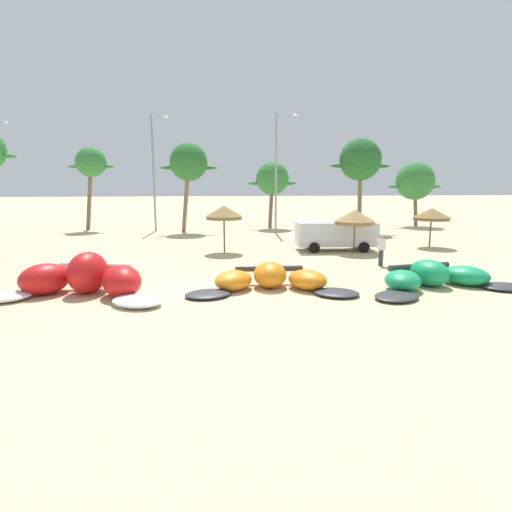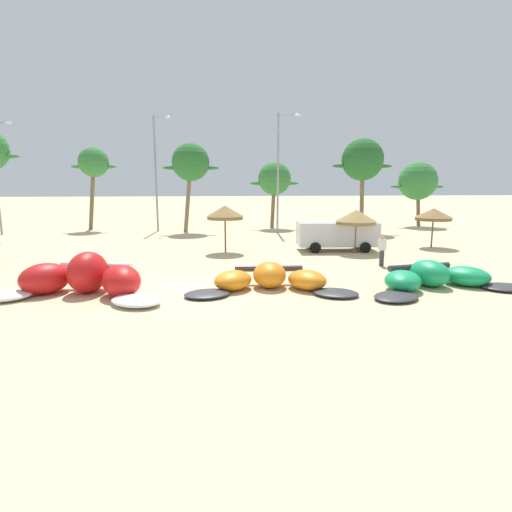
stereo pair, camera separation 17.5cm
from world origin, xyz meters
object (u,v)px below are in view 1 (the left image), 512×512
Objects in this scene: palm_left_of_gap at (188,163)px; kite_left at (83,280)px; beach_umbrella_outermost at (432,214)px; kite_left_of_center at (271,279)px; parked_van at (334,234)px; palm_left at (91,163)px; palm_center_right at (360,160)px; beach_umbrella_near_palms at (355,217)px; palm_right_of_gap at (415,181)px; kite_center at (435,278)px; lamppost_east_center at (278,167)px; lamppost_west_center at (155,168)px; palm_center_left at (272,179)px; beach_umbrella_middle at (224,212)px.

kite_left is at bearing -98.89° from palm_left_of_gap.
beach_umbrella_outermost is 20.51m from palm_left_of_gap.
parked_van is at bearing 58.96° from kite_left_of_center.
palm_left is 9.52m from palm_left_of_gap.
palm_center_right reaches higher than palm_left.
beach_umbrella_near_palms is 0.42× the size of palm_right_of_gap.
beach_umbrella_outermost is (5.75, 10.49, 1.83)m from kite_center.
parked_van is 0.67× the size of palm_left_of_gap.
beach_umbrella_near_palms is at bearing 91.56° from kite_center.
lamppost_west_center is at bearing 165.82° from lamppost_east_center.
kite_center is 1.40× the size of parked_van.
lamppost_west_center is (-12.76, 12.73, 4.57)m from parked_van.
beach_umbrella_outermost is 0.51× the size of parked_van.
palm_right_of_gap is 0.64× the size of lamppost_east_center.
palm_center_right is at bearing -11.15° from palm_left.
beach_umbrella_outermost is 15.14m from palm_right_of_gap.
palm_center_left is at bearing -1.83° from palm_left.
beach_umbrella_middle is at bearing 98.89° from kite_left_of_center.
kite_center is 1.14× the size of palm_center_left.
palm_left_of_gap is (-16.66, 11.32, 3.85)m from beach_umbrella_outermost.
lamppost_east_center reaches higher than palm_left.
lamppost_west_center is (-13.74, 13.74, 3.42)m from beach_umbrella_near_palms.
palm_right_of_gap reaches higher than kite_left.
lamppost_east_center is (10.76, -2.72, 0.02)m from lamppost_west_center.
palm_left_of_gap is at bearing -173.87° from palm_right_of_gap.
lamppost_east_center reaches higher than beach_umbrella_middle.
lamppost_west_center is at bearing 148.33° from beach_umbrella_outermost.
palm_center_left reaches higher than kite_center.
palm_left_of_gap is (-2.57, 11.85, 3.58)m from beach_umbrella_middle.
beach_umbrella_middle is (-1.47, 9.42, 2.12)m from kite_left_of_center.
lamppost_west_center reaches higher than beach_umbrella_middle.
palm_center_left is 8.48m from palm_center_right.
beach_umbrella_near_palms is 12.55m from palm_center_right.
palm_right_of_gap is 15.55m from lamppost_east_center.
palm_center_left is 14.69m from palm_right_of_gap.
kite_left reaches higher than kite_left_of_center.
beach_umbrella_middle reaches higher than kite_left.
lamppost_east_center is at bearing -14.18° from lamppost_west_center.
lamppost_east_center is (-7.39, 0.00, -0.64)m from palm_center_right.
beach_umbrella_near_palms is 25.58m from palm_left.
parked_van is at bearing 134.02° from beach_umbrella_near_palms.
palm_right_of_gap is (20.03, 14.28, 2.01)m from beach_umbrella_middle.
palm_left_of_gap reaches higher than beach_umbrella_middle.
palm_right_of_gap is at bearing 64.27° from kite_center.
kite_left is at bearing -115.40° from palm_center_left.
kite_center is at bearing -63.41° from palm_left_of_gap.
kite_left is 16.42m from beach_umbrella_near_palms.
palm_center_right is at bearing 68.19° from beach_umbrella_near_palms.
palm_center_left reaches higher than kite_left.
palm_left_of_gap is 0.77× the size of lamppost_east_center.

